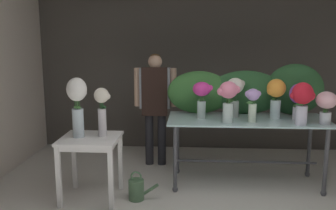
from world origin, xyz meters
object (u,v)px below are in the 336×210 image
Objects in this scene: vase_ivory_carnations at (235,92)px; vase_white_roses_tall at (77,102)px; display_table_glass at (247,129)px; side_table_white at (90,146)px; vase_violet_tulips at (298,98)px; vase_lilac_peonies at (253,102)px; watering_can at (137,189)px; vase_cream_lisianthus_tall at (102,108)px; florist at (155,97)px; vase_blush_stock at (327,104)px; vase_rosy_lilies at (228,98)px; vase_magenta_ranunculus at (202,95)px; vase_crimson_dahlias at (303,99)px; vase_sunset_hydrangea at (276,95)px.

vase_white_roses_tall is at bearing -160.87° from vase_ivory_carnations.
display_table_glass is 1.93m from side_table_white.
vase_violet_tulips is 0.60m from vase_lilac_peonies.
vase_ivory_carnations reaches higher than watering_can.
vase_cream_lisianthus_tall is at bearing -159.95° from vase_ivory_carnations.
florist reaches higher than vase_blush_stock.
vase_rosy_lilies is (-0.87, -0.22, 0.03)m from vase_violet_tulips.
vase_cream_lisianthus_tall is at bearing -113.44° from florist.
vase_lilac_peonies is (0.29, 0.05, -0.06)m from vase_rosy_lilies.
vase_blush_stock is 2.87m from vase_white_roses_tall.
watering_can is at bearing -2.22° from side_table_white.
vase_magenta_ranunculus is at bearing 22.52° from side_table_white.
vase_white_roses_tall is (-1.83, -0.63, -0.04)m from vase_ivory_carnations.
display_table_glass is at bearing -28.29° from florist.
vase_crimson_dahlias is 2.30m from vase_cream_lisianthus_tall.
vase_ivory_carnations is at bearing 149.70° from display_table_glass.
watering_can is at bearing -162.48° from vase_rosy_lilies.
vase_lilac_peonies is at bearing 10.18° from vase_white_roses_tall.
side_table_white is at bearing -117.60° from florist.
vase_crimson_dahlias is (0.23, -0.31, -0.01)m from vase_sunset_hydrangea.
vase_magenta_ranunculus is 0.67× the size of vase_white_roses_tall.
florist is 1.43m from vase_white_roses_tall.
display_table_glass is 0.98m from vase_blush_stock.
florist is 1.51m from watering_can.
vase_violet_tulips is 0.90m from vase_rosy_lilies.
vase_rosy_lilies is 1.47m from vase_cream_lisianthus_tall.
vase_ivory_carnations is at bearing 19.13° from vase_white_roses_tall.
vase_blush_stock is (0.87, -0.23, 0.38)m from display_table_glass.
vase_crimson_dahlias is at bearing -10.24° from vase_lilac_peonies.
vase_crimson_dahlias is (1.80, -0.94, 0.15)m from florist.
vase_magenta_ranunculus is 1.31× the size of watering_can.
vase_crimson_dahlias is 2.57m from vase_white_roses_tall.
vase_ivory_carnations is at bearing 162.62° from vase_blush_stock.
display_table_glass is at bearing 16.46° from side_table_white.
display_table_glass is at bearing 153.65° from vase_crimson_dahlias.
watering_can is (-1.66, -0.59, -1.03)m from vase_sunset_hydrangea.
vase_white_roses_tall is 1.22× the size of vase_cream_lisianthus_tall.
vase_sunset_hydrangea is (2.19, 0.57, 0.53)m from side_table_white.
vase_magenta_ranunculus is (0.65, -0.67, 0.15)m from florist.
vase_magenta_ranunculus is at bearing 22.21° from vase_cream_lisianthus_tall.
vase_white_roses_tall reaches higher than vase_violet_tulips.
display_table_glass is at bearing 41.38° from vase_rosy_lilies.
vase_magenta_ranunculus is (-1.18, 0.00, 0.02)m from vase_violet_tulips.
display_table_glass is 3.95× the size of vase_sunset_hydrangea.
vase_ivory_carnations is 1.67m from vase_cream_lisianthus_tall.
vase_sunset_hydrangea is at bearing 153.89° from vase_blush_stock.
vase_magenta_ranunculus is 1.38m from watering_can.
florist reaches higher than vase_ivory_carnations.
side_table_white is at bearing -169.13° from vase_lilac_peonies.
vase_rosy_lilies reaches higher than vase_blush_stock.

